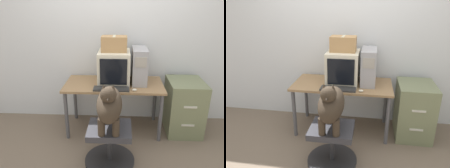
% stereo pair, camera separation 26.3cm
% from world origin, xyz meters
% --- Properties ---
extents(ground_plane, '(12.00, 12.00, 0.00)m').
position_xyz_m(ground_plane, '(0.00, 0.00, 0.00)').
color(ground_plane, '#6B5B4C').
extents(wall_back, '(8.00, 0.05, 2.60)m').
position_xyz_m(wall_back, '(0.00, 0.72, 1.30)').
color(wall_back, silver).
rests_on(wall_back, ground_plane).
extents(desk, '(1.34, 0.65, 0.71)m').
position_xyz_m(desk, '(0.00, 0.33, 0.62)').
color(desk, olive).
rests_on(desk, ground_plane).
extents(crt_monitor, '(0.42, 0.45, 0.43)m').
position_xyz_m(crt_monitor, '(-0.00, 0.38, 0.93)').
color(crt_monitor, beige).
rests_on(crt_monitor, desk).
extents(pc_tower, '(0.19, 0.46, 0.47)m').
position_xyz_m(pc_tower, '(0.34, 0.41, 0.95)').
color(pc_tower, '#99999E').
rests_on(pc_tower, desk).
extents(keyboard, '(0.46, 0.15, 0.03)m').
position_xyz_m(keyboard, '(-0.02, 0.09, 0.73)').
color(keyboard, '#2D2D2D').
rests_on(keyboard, desk).
extents(computer_mouse, '(0.06, 0.04, 0.03)m').
position_xyz_m(computer_mouse, '(0.27, 0.07, 0.73)').
color(computer_mouse, beige).
rests_on(computer_mouse, desk).
extents(office_chair, '(0.58, 0.58, 0.47)m').
position_xyz_m(office_chair, '(-0.02, -0.40, 0.23)').
color(office_chair, '#262628').
rests_on(office_chair, ground_plane).
extents(dog, '(0.27, 0.57, 0.56)m').
position_xyz_m(dog, '(-0.02, -0.42, 0.76)').
color(dog, '#33281E').
rests_on(dog, office_chair).
extents(filing_cabinet, '(0.47, 0.58, 0.76)m').
position_xyz_m(filing_cabinet, '(0.98, 0.34, 0.38)').
color(filing_cabinet, '#6B7251').
rests_on(filing_cabinet, ground_plane).
extents(cardboard_box, '(0.33, 0.21, 0.20)m').
position_xyz_m(cardboard_box, '(-0.00, 0.38, 1.25)').
color(cardboard_box, '#A87F51').
rests_on(cardboard_box, crt_monitor).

